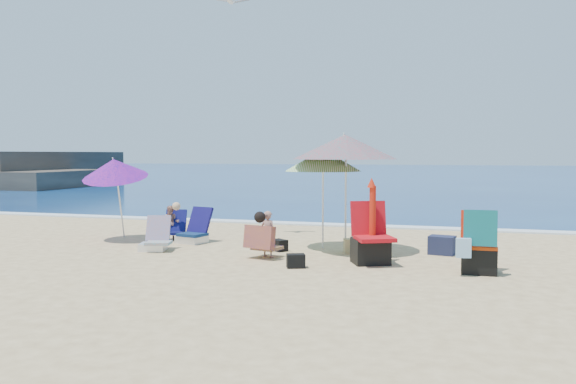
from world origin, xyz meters
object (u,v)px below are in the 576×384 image
(camp_chair_right, at_px, (478,250))
(person_left, at_px, (172,222))
(chair_rainbow, at_px, (155,241))
(camp_chair_left, at_px, (371,245))
(umbrella_striped, at_px, (323,160))
(chair_navy, at_px, (194,233))
(seagull, at_px, (231,1))
(umbrella_turquoise, at_px, (345,147))
(umbrella_blue, at_px, (115,168))
(person_center, at_px, (264,235))
(furled_umbrella, at_px, (372,216))

(camp_chair_right, distance_m, person_left, 6.33)
(chair_rainbow, xyz_separation_m, camp_chair_left, (4.03, -0.18, 0.14))
(umbrella_striped, relative_size, chair_rainbow, 2.76)
(chair_navy, relative_size, seagull, 1.03)
(umbrella_turquoise, distance_m, camp_chair_right, 3.09)
(umbrella_blue, relative_size, chair_rainbow, 2.63)
(chair_navy, bearing_deg, seagull, 69.21)
(seagull, bearing_deg, person_left, -142.47)
(umbrella_blue, relative_size, chair_navy, 2.48)
(umbrella_blue, distance_m, person_center, 3.91)
(person_left, xyz_separation_m, seagull, (1.04, 0.80, 4.67))
(chair_navy, relative_size, person_center, 0.90)
(umbrella_turquoise, xyz_separation_m, person_center, (-1.20, -1.01, -1.52))
(umbrella_striped, distance_m, furled_umbrella, 1.88)
(umbrella_turquoise, bearing_deg, camp_chair_left, -58.40)
(person_center, bearing_deg, camp_chair_left, -0.65)
(umbrella_turquoise, xyz_separation_m, camp_chair_left, (0.63, -1.03, -1.61))
(umbrella_striped, bearing_deg, umbrella_blue, -177.48)
(chair_navy, height_order, camp_chair_right, camp_chair_right)
(chair_navy, relative_size, person_left, 0.93)
(furled_umbrella, relative_size, camp_chair_right, 1.44)
(umbrella_turquoise, bearing_deg, furled_umbrella, -56.67)
(furled_umbrella, height_order, camp_chair_right, furled_umbrella)
(seagull, bearing_deg, person_center, -56.75)
(furled_umbrella, distance_m, seagull, 5.89)
(umbrella_turquoise, bearing_deg, chair_rainbow, -166.06)
(umbrella_turquoise, relative_size, person_left, 2.75)
(chair_rainbow, bearing_deg, chair_navy, 75.61)
(person_center, bearing_deg, chair_rainbow, 175.75)
(umbrella_striped, relative_size, person_center, 2.34)
(umbrella_turquoise, height_order, person_center, umbrella_turquoise)
(chair_rainbow, xyz_separation_m, person_center, (2.20, -0.16, 0.23))
(seagull, bearing_deg, umbrella_blue, -148.95)
(camp_chair_right, bearing_deg, chair_rainbow, 174.91)
(umbrella_turquoise, distance_m, umbrella_blue, 4.82)
(camp_chair_left, height_order, person_center, camp_chair_left)
(camp_chair_right, bearing_deg, person_left, 162.94)
(person_center, bearing_deg, camp_chair_right, -5.61)
(furled_umbrella, bearing_deg, umbrella_turquoise, 123.33)
(person_center, xyz_separation_m, person_left, (-2.55, 1.51, -0.04))
(umbrella_turquoise, height_order, chair_navy, umbrella_turquoise)
(chair_navy, bearing_deg, umbrella_blue, -173.74)
(umbrella_striped, xyz_separation_m, seagull, (-2.25, 1.07, 3.36))
(person_center, bearing_deg, umbrella_turquoise, 39.94)
(umbrella_blue, height_order, camp_chair_left, umbrella_blue)
(camp_chair_left, bearing_deg, furled_umbrella, 65.92)
(umbrella_striped, xyz_separation_m, umbrella_blue, (-4.34, -0.19, -0.18))
(furled_umbrella, bearing_deg, seagull, 145.78)
(chair_rainbow, height_order, camp_chair_right, camp_chair_right)
(umbrella_striped, distance_m, person_center, 1.93)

